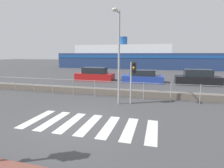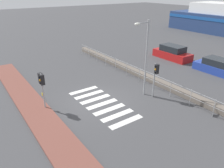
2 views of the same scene
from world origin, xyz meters
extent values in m
plane|color=#424244|center=(0.00, 0.00, 0.00)|extent=(160.00, 160.00, 0.00)
cube|color=silver|center=(-2.05, 0.00, 0.00)|extent=(0.45, 2.40, 0.01)
cube|color=silver|center=(-1.15, 0.00, 0.00)|extent=(0.45, 2.40, 0.01)
cube|color=silver|center=(-0.25, 0.00, 0.00)|extent=(0.45, 2.40, 0.01)
cube|color=silver|center=(0.65, 0.00, 0.00)|extent=(0.45, 2.40, 0.01)
cube|color=silver|center=(1.55, 0.00, 0.00)|extent=(0.45, 2.40, 0.01)
cube|color=silver|center=(2.45, 0.00, 0.00)|extent=(0.45, 2.40, 0.01)
cube|color=silver|center=(3.35, 0.00, 0.00)|extent=(0.45, 2.40, 0.01)
cube|color=#6B6056|center=(0.00, 5.65, 0.23)|extent=(24.98, 0.55, 0.46)
cylinder|color=#9EA0A3|center=(0.00, 4.77, 1.18)|extent=(22.48, 0.03, 0.03)
cylinder|color=#9EA0A3|center=(0.00, 4.77, 0.68)|extent=(22.48, 0.03, 0.03)
cylinder|color=#9EA0A3|center=(-7.78, 4.77, 0.62)|extent=(0.04, 0.04, 1.24)
cylinder|color=#9EA0A3|center=(-6.05, 4.77, 0.62)|extent=(0.04, 0.04, 1.24)
cylinder|color=#9EA0A3|center=(-4.32, 4.77, 0.62)|extent=(0.04, 0.04, 1.24)
cylinder|color=#9EA0A3|center=(-2.59, 4.77, 0.62)|extent=(0.04, 0.04, 1.24)
cylinder|color=#9EA0A3|center=(-0.86, 4.77, 0.62)|extent=(0.04, 0.04, 1.24)
cylinder|color=#9EA0A3|center=(0.86, 4.77, 0.62)|extent=(0.04, 0.04, 1.24)
cylinder|color=#9EA0A3|center=(2.59, 4.77, 0.62)|extent=(0.04, 0.04, 1.24)
cylinder|color=#9EA0A3|center=(4.32, 4.77, 0.62)|extent=(0.04, 0.04, 1.24)
cylinder|color=#9EA0A3|center=(6.05, 4.77, 0.62)|extent=(0.04, 0.04, 1.24)
cylinder|color=#9EA0A3|center=(1.90, 3.67, 1.30)|extent=(0.10, 0.10, 2.60)
cube|color=black|center=(2.07, 3.67, 2.26)|extent=(0.24, 0.24, 0.68)
sphere|color=black|center=(2.07, 3.53, 2.47)|extent=(0.13, 0.13, 0.13)
sphere|color=orange|center=(2.07, 3.53, 2.26)|extent=(0.13, 0.13, 0.13)
sphere|color=black|center=(2.07, 3.53, 2.04)|extent=(0.13, 0.13, 0.13)
cylinder|color=#9EA0A3|center=(1.19, 3.45, 2.76)|extent=(0.12, 0.12, 5.51)
cylinder|color=#9EA0A3|center=(1.19, 2.96, 5.36)|extent=(0.07, 0.98, 0.07)
ellipsoid|color=silver|center=(1.19, 2.47, 5.31)|extent=(0.32, 0.42, 0.19)
cube|color=navy|center=(0.00, 32.25, 1.61)|extent=(36.47, 8.05, 3.21)
cube|color=white|center=(-4.38, 32.25, 4.09)|extent=(20.42, 6.44, 1.77)
cube|color=#194C99|center=(0.00, 28.20, 2.50)|extent=(36.47, 0.08, 0.51)
cylinder|color=#194C99|center=(-4.38, 32.25, 5.88)|extent=(1.80, 1.80, 1.80)
cube|color=#B21919|center=(-3.70, 12.31, 0.42)|extent=(4.39, 1.84, 0.84)
cube|color=#1E2328|center=(-3.70, 12.31, 1.18)|extent=(2.64, 1.61, 0.68)
cube|color=#233D9E|center=(1.88, 12.31, 0.37)|extent=(4.38, 1.87, 0.75)
cube|color=#1E2328|center=(1.88, 12.31, 1.05)|extent=(2.63, 1.65, 0.61)
cube|color=black|center=(7.33, 12.31, 0.43)|extent=(4.25, 1.77, 0.85)
cube|color=#1E2328|center=(7.33, 12.31, 1.20)|extent=(2.55, 1.56, 0.70)
camera|label=1|loc=(3.50, -6.78, 3.07)|focal=28.00mm
camera|label=2|loc=(11.98, -7.15, 7.49)|focal=35.00mm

